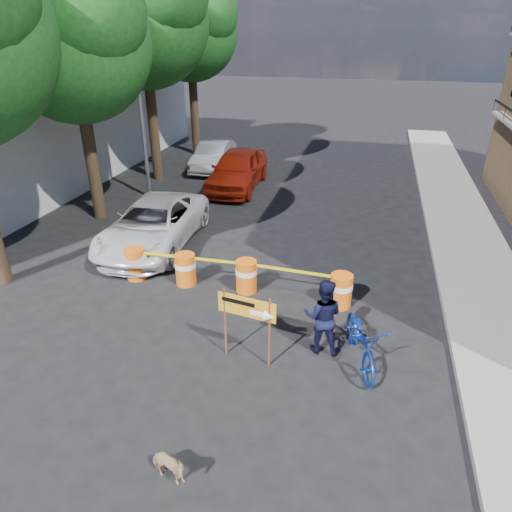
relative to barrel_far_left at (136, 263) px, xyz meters
The scene contains 18 objects.
ground 4.55m from the barrel_far_left, 43.66° to the right, with size 120.00×120.00×0.00m, color black.
sidewalk_east 9.91m from the barrel_far_left, 16.87° to the left, with size 2.40×40.00×0.15m, color gray.
white_building 12.17m from the barrel_far_left, 144.74° to the left, with size 8.00×22.00×6.00m, color silver.
tree_mid_a 7.59m from the barrel_far_left, 131.76° to the left, with size 5.25×5.00×8.68m.
tree_mid_b 11.39m from the barrel_far_left, 111.27° to the left, with size 5.67×5.40×9.62m.
tree_far 15.41m from the barrel_far_left, 104.01° to the left, with size 5.04×4.80×8.84m.
streetlamp 7.93m from the barrel_far_left, 112.64° to the left, with size 1.25×0.18×8.00m.
barrel_far_left is the anchor object (origin of this frame).
barrel_mid_left 1.49m from the barrel_far_left, ahead, with size 0.58×0.58×0.90m.
barrel_mid_right 3.22m from the barrel_far_left, ahead, with size 0.58×0.58×0.90m.
barrel_far_right 5.74m from the barrel_far_left, ahead, with size 0.58×0.58×0.90m.
detour_sign 4.99m from the barrel_far_left, 32.99° to the right, with size 1.27×0.34×1.65m.
pedestrian 5.83m from the barrel_far_left, 19.36° to the right, with size 0.85×0.66×1.75m, color black.
bicycle 6.70m from the barrel_far_left, 18.47° to the right, with size 0.74×1.12×2.14m, color #1536AC.
dog 6.83m from the barrel_far_left, 58.34° to the right, with size 0.32×0.70×0.59m, color tan.
suv_white 2.19m from the barrel_far_left, 102.07° to the left, with size 2.40×5.21×1.45m, color silver.
sedan_red 8.53m from the barrel_far_left, 86.80° to the left, with size 1.98×4.91×1.67m, color #9B1D0C.
sedan_silver 11.19m from the barrel_far_left, 97.83° to the left, with size 1.42×4.08×1.34m, color #ACADB3.
Camera 1 is at (2.84, -7.03, 6.44)m, focal length 32.00 mm.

